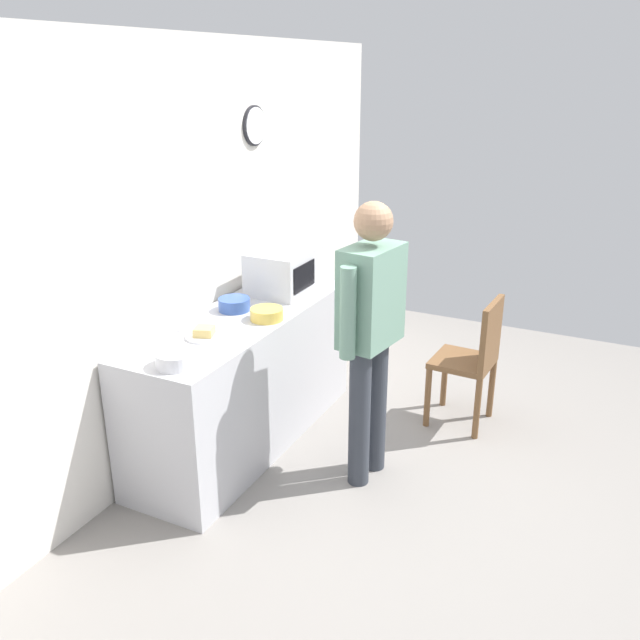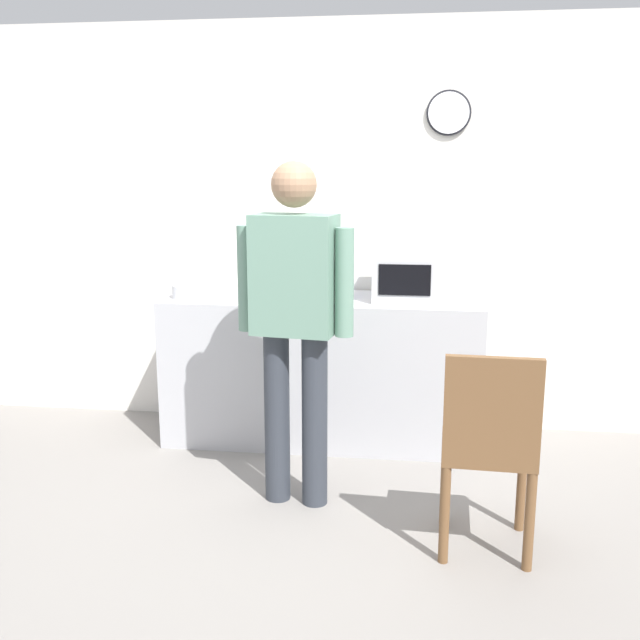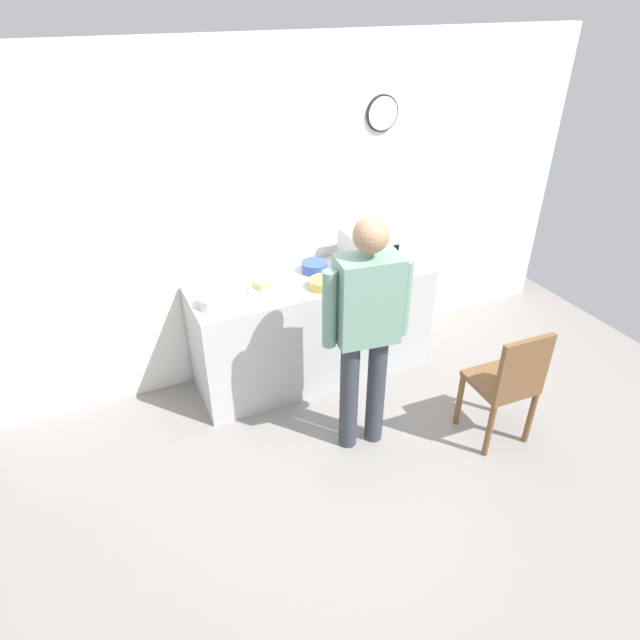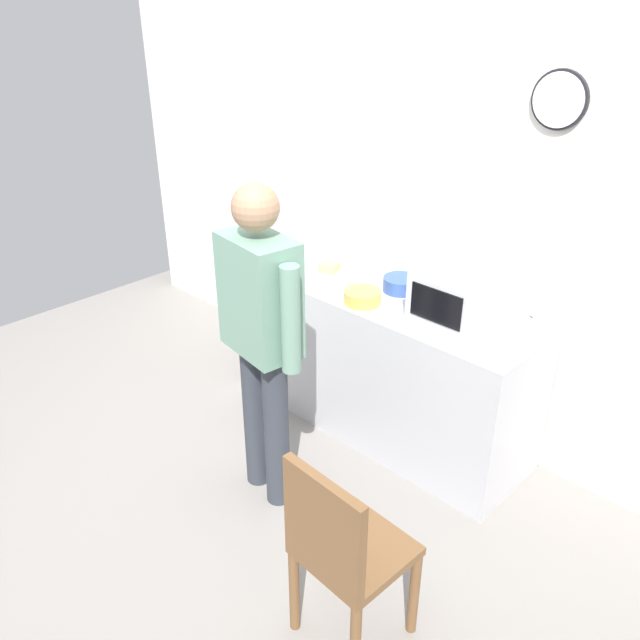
{
  "view_description": "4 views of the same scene",
  "coord_description": "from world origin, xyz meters",
  "views": [
    {
      "loc": [
        -3.34,
        -1.0,
        2.41
      ],
      "look_at": [
        0.15,
        0.71,
        0.93
      ],
      "focal_mm": 37.55,
      "sensor_mm": 36.0,
      "label": 1
    },
    {
      "loc": [
        0.58,
        -3.08,
        1.7
      ],
      "look_at": [
        0.08,
        0.87,
        0.85
      ],
      "focal_mm": 40.19,
      "sensor_mm": 36.0,
      "label": 2
    },
    {
      "loc": [
        -1.49,
        -2.22,
        2.86
      ],
      "look_at": [
        -0.09,
        0.78,
        0.81
      ],
      "focal_mm": 30.51,
      "sensor_mm": 36.0,
      "label": 3
    },
    {
      "loc": [
        2.13,
        -1.45,
        2.48
      ],
      "look_at": [
        0.05,
        0.71,
        0.92
      ],
      "focal_mm": 36.02,
      "sensor_mm": 36.0,
      "label": 4
    }
  ],
  "objects": [
    {
      "name": "sandwich_plate",
      "position": [
        -0.36,
        1.22,
        0.93
      ],
      "size": [
        0.23,
        0.23,
        0.07
      ],
      "color": "white",
      "rests_on": "kitchen_counter"
    },
    {
      "name": "microwave",
      "position": [
        0.61,
        1.22,
        1.06
      ],
      "size": [
        0.5,
        0.39,
        0.3
      ],
      "color": "silver",
      "rests_on": "kitchen_counter"
    },
    {
      "name": "kitchen_counter",
      "position": [
        0.05,
        1.22,
        0.45
      ],
      "size": [
        1.94,
        0.62,
        0.91
      ],
      "primitive_type": "cube",
      "color": "#B7B7BC",
      "rests_on": "ground_plane"
    },
    {
      "name": "back_wall",
      "position": [
        0.0,
        1.6,
        1.3
      ],
      "size": [
        5.4,
        0.13,
        2.6
      ],
      "color": "silver",
      "rests_on": "ground_plane"
    },
    {
      "name": "ground_plane",
      "position": [
        0.0,
        0.0,
        0.0
      ],
      "size": [
        6.0,
        6.0,
        0.0
      ],
      "primitive_type": "plane",
      "color": "gray"
    },
    {
      "name": "cereal_bowl",
      "position": [
        0.06,
        1.04,
        0.95
      ],
      "size": [
        0.21,
        0.21,
        0.07
      ],
      "primitive_type": "cylinder",
      "color": "gold",
      "rests_on": "kitchen_counter"
    },
    {
      "name": "wooden_chair",
      "position": [
        0.94,
        -0.09,
        0.52
      ],
      "size": [
        0.42,
        0.42,
        0.94
      ],
      "color": "brown",
      "rests_on": "ground_plane"
    },
    {
      "name": "salad_bowl",
      "position": [
        0.11,
        1.32,
        0.95
      ],
      "size": [
        0.21,
        0.21,
        0.08
      ],
      "primitive_type": "cylinder",
      "color": "#33519E",
      "rests_on": "kitchen_counter"
    },
    {
      "name": "fork_utensil",
      "position": [
        -0.29,
        1.45,
        0.91
      ],
      "size": [
        0.16,
        0.08,
        0.01
      ],
      "primitive_type": "cube",
      "rotation": [
        0.0,
        0.0,
        0.39
      ],
      "color": "silver",
      "rests_on": "kitchen_counter"
    },
    {
      "name": "person_standing",
      "position": [
        0.02,
        0.33,
        1.01
      ],
      "size": [
        0.59,
        0.29,
        1.73
      ],
      "color": "#31363F",
      "rests_on": "ground_plane"
    },
    {
      "name": "spoon_utensil",
      "position": [
        0.89,
        1.5,
        0.91
      ],
      "size": [
        0.14,
        0.12,
        0.01
      ],
      "primitive_type": "cube",
      "rotation": [
        0.0,
        0.0,
        2.45
      ],
      "color": "silver",
      "rests_on": "kitchen_counter"
    },
    {
      "name": "mixing_bowl",
      "position": [
        -0.76,
        1.12,
        0.95
      ],
      "size": [
        0.22,
        0.22,
        0.08
      ],
      "primitive_type": "cylinder",
      "color": "white",
      "rests_on": "kitchen_counter"
    }
  ]
}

